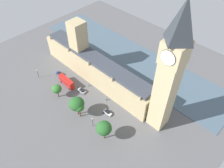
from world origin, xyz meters
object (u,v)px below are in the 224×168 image
object	(u,v)px
clock_tower	(170,73)
street_lamp_slot_11	(92,121)
plane_tree_leading	(77,104)
double_decker_bus_opposite_hall	(66,81)
parliament_building	(94,66)
pedestrian_far_end	(88,85)
car_blue_near_tower	(60,74)
plane_tree_under_trees	(104,128)
street_lamp_slot_10	(37,72)
car_silver_by_river_gate	(82,91)
car_white_trailing	(107,112)
plane_tree_midblock	(79,107)
plane_tree_kerbside	(57,89)
pedestrian_corner	(106,99)

from	to	relation	value
clock_tower	street_lamp_slot_11	distance (m)	40.09
clock_tower	plane_tree_leading	bearing A→B (deg)	-52.85
plane_tree_leading	street_lamp_slot_11	bearing A→B (deg)	91.71
clock_tower	double_decker_bus_opposite_hall	bearing A→B (deg)	-73.80
parliament_building	pedestrian_far_end	xyz separation A→B (m)	(7.53, 2.91, -7.29)
car_blue_near_tower	street_lamp_slot_11	world-z (taller)	street_lamp_slot_11
parliament_building	pedestrian_far_end	size ratio (longest dim) A/B	43.53
clock_tower	pedestrian_far_end	world-z (taller)	clock_tower
plane_tree_under_trees	street_lamp_slot_10	size ratio (longest dim) A/B	1.82
car_silver_by_river_gate	car_white_trailing	distance (m)	19.79
car_blue_near_tower	plane_tree_under_trees	world-z (taller)	plane_tree_under_trees
car_white_trailing	street_lamp_slot_10	world-z (taller)	street_lamp_slot_10
parliament_building	plane_tree_leading	size ratio (longest dim) A/B	6.95
street_lamp_slot_11	pedestrian_far_end	bearing A→B (deg)	-126.90
pedestrian_far_end	street_lamp_slot_11	bearing A→B (deg)	105.64
street_lamp_slot_10	street_lamp_slot_11	distance (m)	45.78
clock_tower	car_white_trailing	size ratio (longest dim) A/B	13.09
car_blue_near_tower	plane_tree_leading	xyz separation A→B (m)	(10.18, 28.95, 6.68)
plane_tree_midblock	street_lamp_slot_10	bearing A→B (deg)	-91.48
clock_tower	street_lamp_slot_10	world-z (taller)	clock_tower
car_blue_near_tower	plane_tree_leading	distance (m)	31.41
plane_tree_midblock	plane_tree_kerbside	bearing A→B (deg)	-90.64
clock_tower	car_silver_by_river_gate	size ratio (longest dim) A/B	13.10
car_blue_near_tower	double_decker_bus_opposite_hall	distance (m)	9.75
car_blue_near_tower	street_lamp_slot_10	bearing A→B (deg)	147.37
car_silver_by_river_gate	plane_tree_midblock	xyz separation A→B (m)	(10.72, 11.64, 6.10)
clock_tower	car_silver_by_river_gate	xyz separation A→B (m)	(12.00, -39.66, -30.10)
car_blue_near_tower	car_white_trailing	distance (m)	38.84
pedestrian_corner	plane_tree_kerbside	xyz separation A→B (m)	(15.40, -19.48, 4.95)
plane_tree_kerbside	parliament_building	bearing A→B (deg)	173.88
car_silver_by_river_gate	plane_tree_midblock	size ratio (longest dim) A/B	0.50
double_decker_bus_opposite_hall	car_white_trailing	world-z (taller)	double_decker_bus_opposite_hall
double_decker_bus_opposite_hall	street_lamp_slot_10	world-z (taller)	street_lamp_slot_10
plane_tree_under_trees	plane_tree_midblock	bearing A→B (deg)	-90.61
clock_tower	street_lamp_slot_10	size ratio (longest dim) A/B	10.51
car_silver_by_river_gate	plane_tree_under_trees	xyz separation A→B (m)	(10.90, 28.10, 6.63)
plane_tree_under_trees	street_lamp_slot_10	bearing A→B (deg)	-91.22
car_white_trailing	street_lamp_slot_11	distance (m)	10.11
plane_tree_under_trees	plane_tree_midblock	world-z (taller)	plane_tree_under_trees
car_blue_near_tower	plane_tree_midblock	xyz separation A→B (m)	(10.36, 30.70, 6.10)
pedestrian_far_end	plane_tree_under_trees	xyz separation A→B (m)	(16.09, 28.74, 6.75)
plane_tree_kerbside	street_lamp_slot_11	distance (m)	26.01
car_blue_near_tower	pedestrian_corner	distance (m)	32.92
car_white_trailing	plane_tree_kerbside	distance (m)	28.05
plane_tree_under_trees	clock_tower	bearing A→B (deg)	153.20
double_decker_bus_opposite_hall	car_white_trailing	size ratio (longest dim) A/B	2.31
plane_tree_kerbside	plane_tree_under_trees	bearing A→B (deg)	89.37
car_blue_near_tower	plane_tree_under_trees	bearing A→B (deg)	-99.30
parliament_building	car_white_trailing	bearing A→B (deg)	60.14
plane_tree_under_trees	double_decker_bus_opposite_hall	bearing A→B (deg)	-102.78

